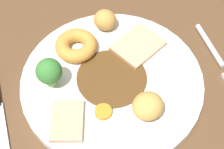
% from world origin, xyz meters
% --- Properties ---
extents(dining_table, '(1.20, 0.84, 0.04)m').
position_xyz_m(dining_table, '(0.00, 0.00, 0.02)').
color(dining_table, brown).
rests_on(dining_table, ground).
extents(dinner_plate, '(0.28, 0.28, 0.01)m').
position_xyz_m(dinner_plate, '(-0.01, 0.02, 0.04)').
color(dinner_plate, white).
rests_on(dinner_plate, dining_table).
extents(gravy_pool, '(0.11, 0.11, 0.00)m').
position_xyz_m(gravy_pool, '(-0.01, 0.02, 0.05)').
color(gravy_pool, '#563819').
rests_on(gravy_pool, dinner_plate).
extents(meat_slice_main, '(0.06, 0.07, 0.01)m').
position_xyz_m(meat_slice_main, '(0.07, 0.08, 0.05)').
color(meat_slice_main, tan).
rests_on(meat_slice_main, dinner_plate).
extents(meat_slice_under, '(0.10, 0.09, 0.01)m').
position_xyz_m(meat_slice_under, '(-0.07, -0.03, 0.05)').
color(meat_slice_under, tan).
rests_on(meat_slice_under, dinner_plate).
extents(yorkshire_pudding, '(0.07, 0.07, 0.02)m').
position_xyz_m(yorkshire_pudding, '(0.03, -0.05, 0.06)').
color(yorkshire_pudding, '#C68938').
rests_on(yorkshire_pudding, dinner_plate).
extents(roast_potato_left, '(0.06, 0.06, 0.04)m').
position_xyz_m(roast_potato_left, '(-0.05, 0.09, 0.07)').
color(roast_potato_left, tan).
rests_on(roast_potato_left, dinner_plate).
extents(roast_potato_right, '(0.05, 0.05, 0.04)m').
position_xyz_m(roast_potato_right, '(-0.03, -0.08, 0.07)').
color(roast_potato_right, '#BC8C42').
rests_on(roast_potato_right, dinner_plate).
extents(carrot_coin_front, '(0.03, 0.03, 0.01)m').
position_xyz_m(carrot_coin_front, '(0.01, 0.08, 0.05)').
color(carrot_coin_front, orange).
rests_on(carrot_coin_front, dinner_plate).
extents(broccoli_floret, '(0.04, 0.04, 0.05)m').
position_xyz_m(broccoli_floret, '(0.08, 0.01, 0.08)').
color(broccoli_floret, '#8CB766').
rests_on(broccoli_floret, dinner_plate).
extents(fork, '(0.02, 0.15, 0.01)m').
position_xyz_m(fork, '(-0.20, 0.03, 0.04)').
color(fork, silver).
rests_on(fork, dining_table).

